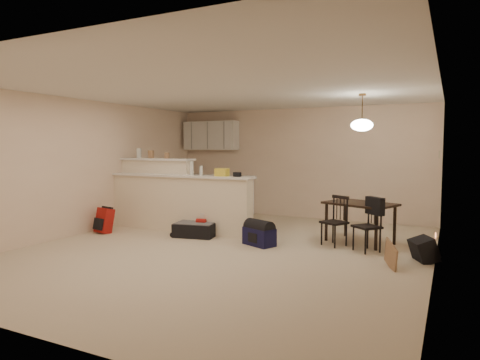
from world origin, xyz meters
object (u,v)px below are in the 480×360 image
Objects in this scene: navy_duffel at (259,237)px; pendant_lamp at (362,125)px; dining_chair_near at (334,221)px; dining_chair_far at (367,225)px; red_backpack at (104,221)px; black_daypack at (424,250)px; suitcase at (195,230)px; dining_table at (360,207)px.

pendant_lamp is at bearing 56.61° from navy_duffel.
dining_chair_far is at bearing 10.82° from dining_chair_near.
dining_chair_near is 0.99× the size of dining_chair_far.
dining_chair_near is 1.54× the size of navy_duffel.
dining_chair_near is 1.76× the size of red_backpack.
pendant_lamp is at bearing 78.25° from dining_chair_near.
black_daypack is at bearing 25.67° from dining_chair_far.
pendant_lamp reaches higher than black_daypack.
dining_chair_far reaches higher than dining_chair_near.
dining_chair_far is at bearing -69.48° from pendant_lamp.
dining_chair_near is (-0.34, -0.40, -1.58)m from pendant_lamp.
navy_duffel reaches higher than suitcase.
suitcase is at bearing -163.56° from pendant_lamp.
red_backpack is at bearing -142.69° from dining_table.
pendant_lamp is 1.69m from dining_chair_far.
red_backpack is 5.55m from black_daypack.
dining_chair_near is at bearing 49.42° from navy_duffel.
red_backpack is at bearing -149.79° from navy_duffel.
dining_chair_far is 1.72m from navy_duffel.
dining_table reaches higher than navy_duffel.
pendant_lamp is 0.86× the size of suitcase.
dining_table is 0.64m from dining_chair_far.
red_backpack is at bearing -164.04° from pendant_lamp.
dining_table is 2.41× the size of navy_duffel.
suitcase is 3.81m from black_daypack.
navy_duffel is (-1.44, -0.94, -0.46)m from dining_table.
red_backpack is at bearing -139.71° from dining_chair_near.
pendant_lamp is 1.33× the size of red_backpack.
black_daypack is at bearing -10.44° from suitcase.
dining_table is 2.07× the size of pendant_lamp.
navy_duffel is at bearing -125.72° from dining_table.
pendant_lamp is 4.99m from red_backpack.
dining_chair_near is 1.26m from navy_duffel.
pendant_lamp is 1.16× the size of navy_duffel.
suitcase is at bearing 27.74° from red_backpack.
navy_duffel is (3.04, 0.35, -0.09)m from red_backpack.
dining_table is at bearing 25.46° from black_daypack.
dining_table is 1.39m from pendant_lamp.
red_backpack reaches higher than navy_duffel.
black_daypack is at bearing -37.76° from pendant_lamp.
dining_chair_near is at bearing -0.86° from suitcase.
pendant_lamp is (0.00, -0.00, 1.39)m from dining_table.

